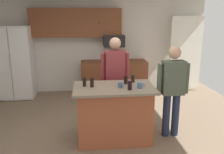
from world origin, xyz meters
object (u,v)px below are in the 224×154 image
at_px(kitchen_island, 114,113).
at_px(tumbler_amber, 126,80).
at_px(microwave_over_range, 114,41).
at_px(mug_ceramic_white, 140,85).
at_px(refrigerator, 15,62).
at_px(glass_pilsner, 130,85).
at_px(person_host_foreground, 173,86).
at_px(mug_blue_stoneware, 120,85).
at_px(glass_dark_ale, 84,82).
at_px(glass_short_whisky, 92,83).
at_px(glass_stout_tall, 133,79).
at_px(person_guest_left, 115,74).

xyz_separation_m(kitchen_island, tumbler_amber, (0.22, 0.14, 0.54)).
relative_size(microwave_over_range, mug_ceramic_white, 4.44).
height_order(refrigerator, glass_pilsner, refrigerator).
xyz_separation_m(tumbler_amber, mug_ceramic_white, (0.19, -0.27, -0.02)).
relative_size(person_host_foreground, glass_pilsner, 11.17).
relative_size(microwave_over_range, mug_blue_stoneware, 4.56).
bearing_deg(glass_dark_ale, microwave_over_range, 72.90).
bearing_deg(glass_short_whisky, glass_stout_tall, 16.81).
distance_m(person_host_foreground, glass_pilsner, 0.83).
bearing_deg(tumbler_amber, glass_dark_ale, -174.59).
bearing_deg(microwave_over_range, kitchen_island, -96.53).
distance_m(glass_stout_tall, glass_short_whisky, 0.77).
bearing_deg(glass_stout_tall, tumbler_amber, -146.15).
relative_size(mug_ceramic_white, glass_short_whisky, 0.81).
relative_size(microwave_over_range, glass_stout_tall, 4.29).
height_order(refrigerator, microwave_over_range, refrigerator).
bearing_deg(glass_dark_ale, glass_pilsner, -20.58).
xyz_separation_m(tumbler_amber, glass_short_whisky, (-0.59, -0.12, 0.01)).
bearing_deg(person_guest_left, microwave_over_range, -177.62).
bearing_deg(kitchen_island, glass_short_whisky, 176.85).
distance_m(refrigerator, tumbler_amber, 3.48).
distance_m(person_host_foreground, glass_dark_ale, 1.52).
bearing_deg(refrigerator, person_host_foreground, -37.22).
xyz_separation_m(person_host_foreground, glass_dark_ale, (-1.52, 0.06, 0.11)).
bearing_deg(refrigerator, tumbler_amber, -43.64).
relative_size(glass_stout_tall, mug_blue_stoneware, 1.06).
height_order(refrigerator, glass_dark_ale, refrigerator).
relative_size(person_guest_left, glass_dark_ale, 10.95).
xyz_separation_m(refrigerator, person_host_foreground, (3.32, -2.52, -0.00)).
xyz_separation_m(refrigerator, glass_dark_ale, (1.80, -2.47, 0.10)).
xyz_separation_m(kitchen_island, mug_blue_stoneware, (0.10, -0.07, 0.52)).
bearing_deg(person_guest_left, glass_short_whisky, -24.22).
bearing_deg(refrigerator, glass_dark_ale, -53.83).
relative_size(glass_stout_tall, glass_short_whisky, 0.84).
bearing_deg(mug_ceramic_white, microwave_over_range, 92.24).
bearing_deg(microwave_over_range, person_host_foreground, -74.67).
height_order(tumbler_amber, glass_dark_ale, glass_dark_ale).
xyz_separation_m(person_guest_left, glass_short_whisky, (-0.48, -0.75, 0.05)).
height_order(person_guest_left, glass_short_whisky, person_guest_left).
height_order(glass_stout_tall, mug_blue_stoneware, glass_stout_tall).
bearing_deg(glass_pilsner, kitchen_island, 139.89).
relative_size(microwave_over_range, glass_dark_ale, 3.58).
bearing_deg(glass_pilsner, glass_stout_tall, 72.70).
bearing_deg(glass_stout_tall, mug_ceramic_white, -83.02).
height_order(refrigerator, mug_blue_stoneware, refrigerator).
bearing_deg(tumbler_amber, refrigerator, 136.36).
bearing_deg(mug_blue_stoneware, kitchen_island, 144.93).
height_order(person_host_foreground, mug_ceramic_white, person_host_foreground).
relative_size(refrigerator, person_guest_left, 1.09).
xyz_separation_m(kitchen_island, glass_stout_tall, (0.37, 0.24, 0.54)).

